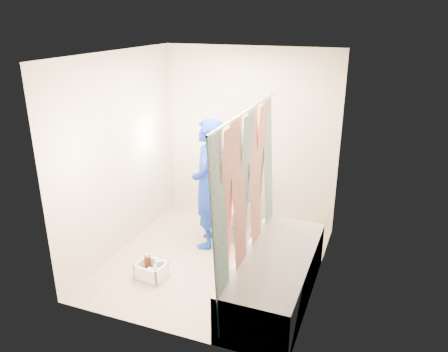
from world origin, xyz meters
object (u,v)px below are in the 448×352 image
at_px(bathtub, 275,275).
at_px(plumber, 207,184).
at_px(toilet, 230,209).
at_px(cleaning_caddy, 152,272).

distance_m(bathtub, plumber, 1.46).
bearing_deg(plumber, toilet, 133.59).
height_order(toilet, plumber, plumber).
xyz_separation_m(bathtub, cleaning_caddy, (-1.36, -0.15, -0.18)).
height_order(bathtub, plumber, plumber).
xyz_separation_m(bathtub, toilet, (-0.89, 1.09, 0.13)).
xyz_separation_m(plumber, cleaning_caddy, (-0.27, -0.96, -0.73)).
bearing_deg(bathtub, toilet, 129.38).
bearing_deg(toilet, cleaning_caddy, -104.01).
relative_size(toilet, cleaning_caddy, 2.33).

